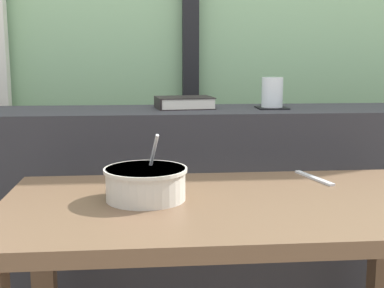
% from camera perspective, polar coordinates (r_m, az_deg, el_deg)
% --- Properties ---
extents(dark_console_ledge, '(2.80, 0.34, 0.86)m').
position_cam_1_polar(dark_console_ledge, '(1.83, 0.96, -9.63)').
color(dark_console_ledge, '#2D2D33').
rests_on(dark_console_ledge, ground).
extents(breakfast_table, '(1.07, 0.57, 0.71)m').
position_cam_1_polar(breakfast_table, '(1.25, 4.47, -11.85)').
color(breakfast_table, brown).
rests_on(breakfast_table, ground).
extents(coaster_square, '(0.10, 0.10, 0.00)m').
position_cam_1_polar(coaster_square, '(1.77, 8.83, 3.98)').
color(coaster_square, black).
rests_on(coaster_square, dark_console_ledge).
extents(juice_glass, '(0.07, 0.07, 0.10)m').
position_cam_1_polar(juice_glass, '(1.77, 8.87, 5.58)').
color(juice_glass, white).
rests_on(juice_glass, coaster_square).
extents(closed_book, '(0.20, 0.16, 0.04)m').
position_cam_1_polar(closed_book, '(1.76, -0.90, 4.61)').
color(closed_book, black).
rests_on(closed_book, dark_console_ledge).
extents(soup_bowl, '(0.19, 0.19, 0.16)m').
position_cam_1_polar(soup_bowl, '(1.20, -5.14, -4.49)').
color(soup_bowl, beige).
rests_on(soup_bowl, breakfast_table).
extents(fork_utensil, '(0.06, 0.17, 0.01)m').
position_cam_1_polar(fork_utensil, '(1.44, 13.36, -3.67)').
color(fork_utensil, silver).
rests_on(fork_utensil, breakfast_table).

